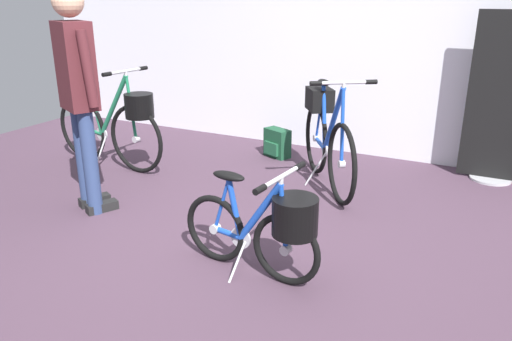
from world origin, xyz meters
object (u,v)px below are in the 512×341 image
at_px(floor_banner_stand, 502,109).
at_px(visitor_near_wall, 79,89).
at_px(folding_bike_foreground, 267,225).
at_px(display_bike_right, 110,118).
at_px(display_bike_left, 326,135).
at_px(backpack_on_floor, 277,143).

bearing_deg(floor_banner_stand, visitor_near_wall, -142.20).
relative_size(folding_bike_foreground, visitor_near_wall, 0.57).
xyz_separation_m(folding_bike_foreground, display_bike_right, (-2.23, 1.16, 0.15)).
distance_m(display_bike_left, backpack_on_floor, 0.91).
distance_m(display_bike_left, display_bike_right, 2.06).
bearing_deg(display_bike_left, floor_banner_stand, 30.17).
xyz_separation_m(display_bike_right, backpack_on_floor, (1.30, 1.00, -0.34)).
relative_size(display_bike_left, visitor_near_wall, 0.71).
xyz_separation_m(display_bike_left, visitor_near_wall, (-1.44, -1.37, 0.51)).
height_order(folding_bike_foreground, display_bike_left, display_bike_left).
xyz_separation_m(folding_bike_foreground, display_bike_left, (-0.23, 1.65, 0.10)).
height_order(floor_banner_stand, visitor_near_wall, visitor_near_wall).
xyz_separation_m(display_bike_left, display_bike_right, (-2.00, -0.49, 0.04)).
relative_size(folding_bike_foreground, display_bike_right, 0.68).
height_order(floor_banner_stand, display_bike_left, floor_banner_stand).
distance_m(display_bike_left, visitor_near_wall, 2.05).
bearing_deg(floor_banner_stand, display_bike_left, -149.83).
xyz_separation_m(display_bike_right, visitor_near_wall, (0.57, -0.88, 0.47)).
bearing_deg(backpack_on_floor, visitor_near_wall, -111.42).
xyz_separation_m(floor_banner_stand, visitor_near_wall, (-2.77, -2.15, 0.30)).
bearing_deg(display_bike_left, visitor_near_wall, -136.29).
height_order(floor_banner_stand, folding_bike_foreground, floor_banner_stand).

